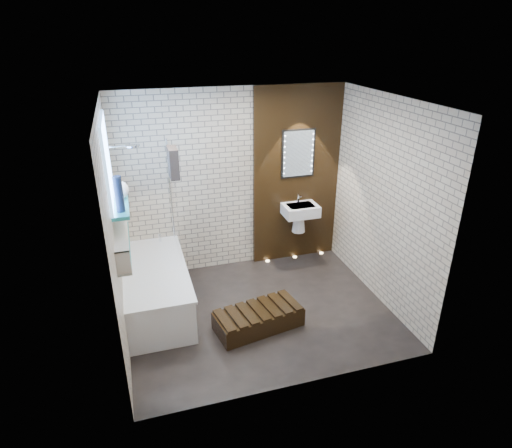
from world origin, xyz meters
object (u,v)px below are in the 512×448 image
object	(u,v)px
washbasin	(300,214)
led_mirror	(298,154)
bath_screen	(174,200)
walnut_step	(258,319)
bathtub	(156,288)

from	to	relation	value
washbasin	led_mirror	world-z (taller)	led_mirror
led_mirror	bath_screen	bearing A→B (deg)	-169.34
led_mirror	walnut_step	size ratio (longest dim) A/B	0.68
bathtub	walnut_step	xyz separation A→B (m)	(1.12, -0.75, -0.18)
bath_screen	washbasin	world-z (taller)	bath_screen
walnut_step	bath_screen	bearing A→B (deg)	122.75
walnut_step	bathtub	bearing A→B (deg)	146.20
led_mirror	washbasin	bearing A→B (deg)	-90.00
bathtub	bath_screen	size ratio (longest dim) A/B	1.24
washbasin	led_mirror	distance (m)	0.88
bathtub	washbasin	xyz separation A→B (m)	(2.17, 0.62, 0.50)
bath_screen	washbasin	distance (m)	1.89
led_mirror	walnut_step	distance (m)	2.41
bath_screen	washbasin	xyz separation A→B (m)	(1.82, 0.18, -0.49)
washbasin	led_mirror	bearing A→B (deg)	90.00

